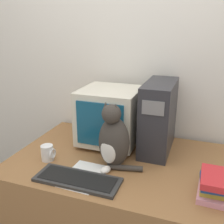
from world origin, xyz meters
The scene contains 10 objects.
wall_back centered at (0.00, 0.97, 1.25)m, with size 7.00×0.05×2.50m.
desk centered at (0.00, 0.45, 0.37)m, with size 1.38×0.90×0.74m.
crt_monitor centered at (-0.15, 0.65, 0.95)m, with size 0.40×0.40×0.40m.
computer_tower centered at (0.18, 0.67, 0.98)m, with size 0.19×0.44×0.47m.
keyboard centered at (-0.15, 0.14, 0.75)m, with size 0.48×0.18×0.02m.
cat centered at (-0.02, 0.35, 0.92)m, with size 0.30×0.24×0.41m.
book_stack centered at (0.55, 0.25, 0.81)m, with size 0.16×0.21×0.12m.
pen centered at (-0.27, 0.21, 0.75)m, with size 0.14×0.07×0.01m.
paper_sheet centered at (-0.14, 0.19, 0.75)m, with size 0.22×0.30×0.00m.
mug centered at (-0.44, 0.28, 0.79)m, with size 0.08×0.08×0.10m.
Camera 1 is at (0.44, -0.97, 1.58)m, focal length 42.00 mm.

